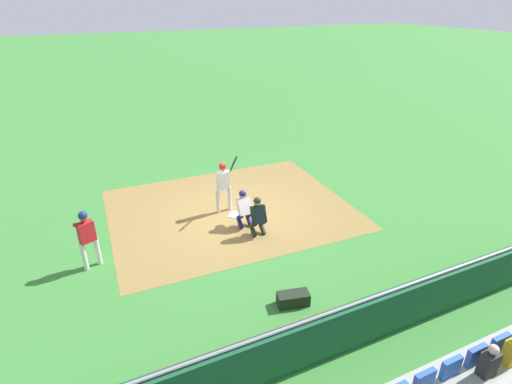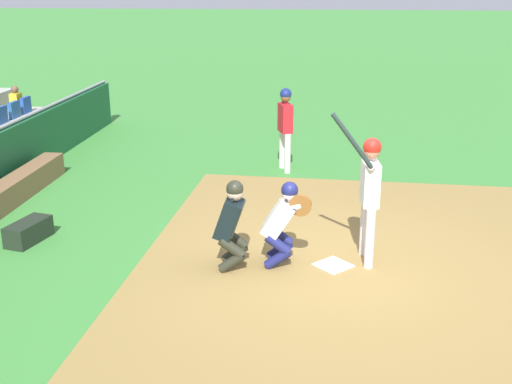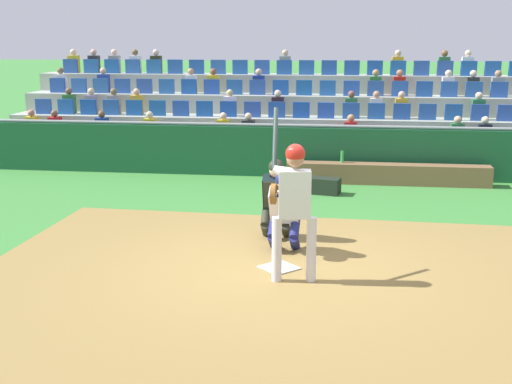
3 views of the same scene
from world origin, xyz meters
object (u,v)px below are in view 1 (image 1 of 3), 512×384
object	(u,v)px
batter_at_plate	(224,181)
equipment_duffel_bag	(293,299)
home_plate_umpire	(258,215)
catcher_crouching	(244,206)
home_plate_marker	(235,215)
on_deck_batter	(87,234)
water_bottle_on_bench	(304,324)
dugout_bench	(261,349)

from	to	relation	value
batter_at_plate	equipment_duffel_bag	size ratio (longest dim) A/B	2.86
home_plate_umpire	equipment_duffel_bag	xyz separation A→B (m)	(-0.57, -3.27, -0.55)
batter_at_plate	catcher_crouching	size ratio (longest dim) A/B	1.78
home_plate_marker	on_deck_batter	xyz separation A→B (m)	(-4.70, -1.02, 1.05)
home_plate_marker	water_bottle_on_bench	world-z (taller)	water_bottle_on_bench
water_bottle_on_bench	equipment_duffel_bag	bearing A→B (deg)	70.56
catcher_crouching	on_deck_batter	bearing A→B (deg)	-176.45
dugout_bench	batter_at_plate	bearing A→B (deg)	76.03
batter_at_plate	home_plate_umpire	bearing A→B (deg)	-77.44
catcher_crouching	home_plate_umpire	world-z (taller)	home_plate_umpire
home_plate_umpire	water_bottle_on_bench	bearing A→B (deg)	-102.54
home_plate_umpire	on_deck_batter	size ratio (longest dim) A/B	0.75
equipment_duffel_bag	catcher_crouching	bearing A→B (deg)	97.08
water_bottle_on_bench	on_deck_batter	size ratio (longest dim) A/B	0.15
home_plate_umpire	dugout_bench	bearing A→B (deg)	-114.27
equipment_duffel_bag	on_deck_batter	bearing A→B (deg)	152.48
batter_at_plate	on_deck_batter	distance (m)	4.71
catcher_crouching	equipment_duffel_bag	bearing A→B (deg)	-95.77
home_plate_marker	batter_at_plate	bearing A→B (deg)	116.44
home_plate_marker	on_deck_batter	size ratio (longest dim) A/B	0.25
home_plate_marker	equipment_duffel_bag	bearing A→B (deg)	-94.68
dugout_bench	equipment_duffel_bag	bearing A→B (deg)	38.28
dugout_bench	water_bottle_on_bench	distance (m)	1.05
dugout_bench	equipment_duffel_bag	distance (m)	1.78
catcher_crouching	on_deck_batter	xyz separation A→B (m)	(-4.72, -0.29, 0.36)
home_plate_marker	water_bottle_on_bench	bearing A→B (deg)	-97.74
home_plate_marker	equipment_duffel_bag	world-z (taller)	equipment_duffel_bag
equipment_duffel_bag	on_deck_batter	xyz separation A→B (m)	(-4.32, 3.67, 0.90)
batter_at_plate	equipment_duffel_bag	xyz separation A→B (m)	(-0.16, -5.15, -0.98)
batter_at_plate	home_plate_umpire	distance (m)	1.97
water_bottle_on_bench	on_deck_batter	xyz separation A→B (m)	(-3.91, 4.84, 0.50)
catcher_crouching	home_plate_umpire	size ratio (longest dim) A/B	0.96
home_plate_marker	water_bottle_on_bench	distance (m)	5.94
catcher_crouching	dugout_bench	xyz separation A→B (m)	(-1.80, -5.07, -0.48)
batter_at_plate	water_bottle_on_bench	xyz separation A→B (m)	(-0.57, -6.32, -0.57)
home_plate_marker	home_plate_umpire	xyz separation A→B (m)	(0.19, -1.42, 0.69)
home_plate_marker	on_deck_batter	world-z (taller)	on_deck_batter
equipment_duffel_bag	dugout_bench	bearing A→B (deg)	-128.88
dugout_bench	on_deck_batter	world-z (taller)	on_deck_batter
home_plate_umpire	water_bottle_on_bench	size ratio (longest dim) A/B	5.11
home_plate_marker	dugout_bench	bearing A→B (deg)	-107.09
home_plate_marker	batter_at_plate	distance (m)	1.23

